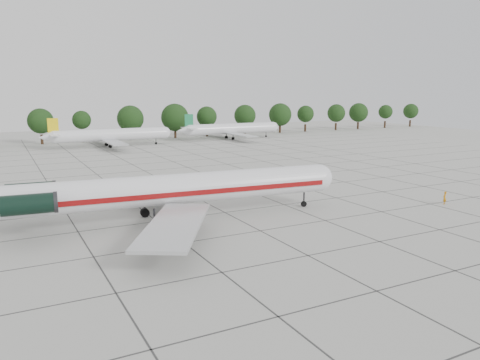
{
  "coord_description": "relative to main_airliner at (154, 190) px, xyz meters",
  "views": [
    {
      "loc": [
        -22.36,
        -46.36,
        13.54
      ],
      "look_at": [
        2.17,
        0.44,
        3.5
      ],
      "focal_mm": 35.0,
      "sensor_mm": 36.0,
      "label": 1
    }
  ],
  "objects": [
    {
      "name": "ground",
      "position": [
        8.22,
        0.23,
        -3.43
      ],
      "size": [
        260.0,
        260.0,
        0.0
      ],
      "primitive_type": "plane",
      "color": "#B5B5AD",
      "rests_on": "ground"
    },
    {
      "name": "apron_joints",
      "position": [
        8.22,
        15.23,
        -3.42
      ],
      "size": [
        170.0,
        170.0,
        0.02
      ],
      "primitive_type": "cube",
      "color": "#383838",
      "rests_on": "ground"
    },
    {
      "name": "main_airliner",
      "position": [
        0.0,
        0.0,
        0.0
      ],
      "size": [
        41.4,
        32.43,
        9.71
      ],
      "rotation": [
        0.0,
        0.0,
        -0.09
      ],
      "color": "silver",
      "rests_on": "ground"
    },
    {
      "name": "ground_crew",
      "position": [
        33.7,
        -8.57,
        -2.64
      ],
      "size": [
        0.66,
        0.54,
        1.57
      ],
      "primitive_type": "imported",
      "rotation": [
        0.0,
        0.0,
        3.45
      ],
      "color": "#CB7A0B",
      "rests_on": "ground"
    },
    {
      "name": "bg_airliner_c",
      "position": [
        11.2,
        70.85,
        -0.52
      ],
      "size": [
        28.24,
        27.2,
        7.4
      ],
      "color": "silver",
      "rests_on": "ground"
    },
    {
      "name": "bg_airliner_d",
      "position": [
        46.48,
        74.41,
        -0.52
      ],
      "size": [
        28.24,
        27.2,
        7.4
      ],
      "color": "silver",
      "rests_on": "ground"
    },
    {
      "name": "tree_line",
      "position": [
        -3.46,
        85.23,
        2.55
      ],
      "size": [
        249.86,
        8.44,
        10.22
      ],
      "color": "#332114",
      "rests_on": "ground"
    }
  ]
}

